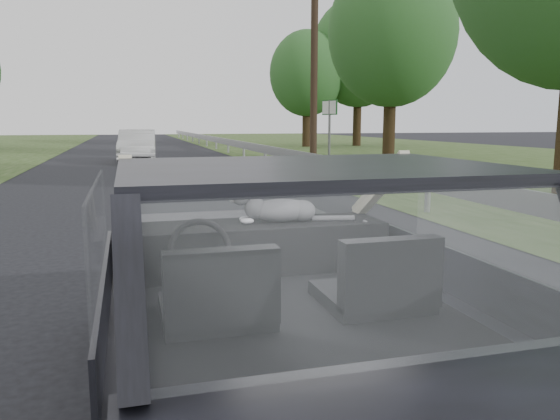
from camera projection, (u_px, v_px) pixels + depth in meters
subject_car at (285, 295)px, 2.87m from camera, size 1.80×4.00×1.45m
dashboard at (258, 246)px, 3.44m from camera, size 1.58×0.45×0.30m
driver_seat at (218, 289)px, 2.46m from camera, size 0.50×0.72×0.42m
passenger_seat at (380, 276)px, 2.67m from camera, size 0.50×0.72×0.42m
steering_wheel at (200, 250)px, 3.04m from camera, size 0.36×0.36×0.04m
cat at (281, 209)px, 3.44m from camera, size 0.58×0.24×0.26m
guardrail at (339, 164)px, 13.54m from camera, size 0.05×90.00×0.32m
other_car at (137, 146)px, 21.93m from camera, size 1.79×4.09×1.32m
highway_sign at (329, 131)px, 22.38m from camera, size 0.36×0.99×2.50m
utility_pole at (314, 54)px, 20.61m from camera, size 0.28×0.28×8.34m
tree_1 at (391, 62)px, 23.18m from camera, size 5.45×5.45×8.23m
tree_2 at (306, 91)px, 35.14m from camera, size 6.28×6.28×7.20m
tree_3 at (358, 74)px, 36.20m from camera, size 8.00×8.00×9.45m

